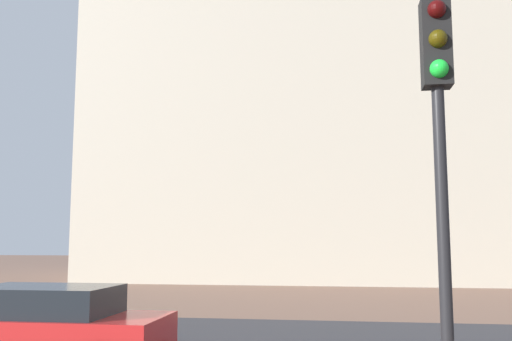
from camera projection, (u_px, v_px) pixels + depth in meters
landmark_building at (366, 75)px, 32.46m from camera, size 29.39×12.23×38.43m
car_red at (44, 329)px, 9.27m from camera, size 4.05×1.95×1.35m
traffic_light_pole at (440, 132)px, 5.49m from camera, size 0.28×0.34×4.51m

